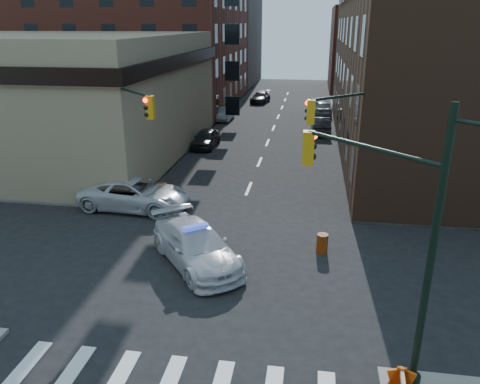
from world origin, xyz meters
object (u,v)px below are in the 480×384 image
(pedestrian_a, at_px, (76,185))
(barrel_road, at_px, (322,244))
(pedestrian_b, at_px, (85,185))
(police_car, at_px, (196,246))
(parked_car_wnear, at_px, (206,138))
(barricade_nw_a, at_px, (113,188))
(pickup, at_px, (135,194))
(parked_car_enear, at_px, (321,125))
(barrel_bank, at_px, (162,193))
(parked_car_wfar, at_px, (225,114))

(pedestrian_a, xyz_separation_m, barrel_road, (13.77, -4.05, -0.68))
(pedestrian_a, relative_size, pedestrian_b, 0.98)
(police_car, distance_m, parked_car_wnear, 20.01)
(pedestrian_a, height_order, barricade_nw_a, pedestrian_a)
(pickup, xyz_separation_m, parked_car_wnear, (0.88, 13.94, -0.10))
(police_car, bearing_deg, pedestrian_b, 105.47)
(parked_car_enear, relative_size, barricade_nw_a, 3.51)
(barrel_road, xyz_separation_m, barrel_bank, (-9.04, 4.88, 0.12))
(parked_car_wfar, xyz_separation_m, parked_car_enear, (9.95, -4.82, 0.11))
(parked_car_wfar, distance_m, parked_car_enear, 11.06)
(police_car, xyz_separation_m, barricade_nw_a, (-6.72, 6.94, -0.19))
(barricade_nw_a, bearing_deg, pedestrian_a, -137.85)
(parked_car_wnear, bearing_deg, barricade_nw_a, -99.60)
(pickup, distance_m, pedestrian_b, 3.00)
(parked_car_wfar, distance_m, barricade_nw_a, 24.23)
(police_car, distance_m, parked_car_wfar, 31.40)
(police_car, bearing_deg, pedestrian_a, 107.37)
(police_car, height_order, barricade_nw_a, police_car)
(pickup, xyz_separation_m, pedestrian_b, (-2.97, 0.20, 0.31))
(parked_car_wfar, relative_size, barrel_bank, 3.49)
(parked_car_enear, bearing_deg, barricade_nw_a, 55.19)
(parked_car_enear, xyz_separation_m, pedestrian_b, (-13.30, -20.39, 0.38))
(police_car, xyz_separation_m, parked_car_wnear, (-4.00, 19.61, -0.10))
(police_car, distance_m, pedestrian_b, 9.80)
(police_car, distance_m, parked_car_enear, 26.81)
(police_car, xyz_separation_m, barrel_road, (5.35, 1.82, -0.39))
(parked_car_enear, relative_size, barrel_bank, 4.09)
(pickup, bearing_deg, police_car, -135.37)
(pickup, height_order, pedestrian_b, pedestrian_b)
(parked_car_wnear, bearing_deg, police_car, -75.95)
(barrel_road, bearing_deg, barricade_nw_a, 156.98)
(parked_car_wfar, relative_size, parked_car_enear, 0.85)
(parked_car_wnear, distance_m, barrel_road, 20.10)
(pickup, xyz_separation_m, parked_car_wfar, (0.38, 25.41, -0.18))
(parked_car_enear, height_order, barrel_road, parked_car_enear)
(police_car, height_order, barrel_bank, police_car)
(parked_car_wnear, height_order, barricade_nw_a, parked_car_wnear)
(parked_car_wnear, height_order, barrel_bank, parked_car_wnear)
(parked_car_wnear, distance_m, barricade_nw_a, 12.95)
(parked_car_wnear, height_order, pedestrian_b, pedestrian_b)
(parked_car_enear, xyz_separation_m, barricade_nw_a, (-12.17, -19.31, -0.12))
(police_car, bearing_deg, parked_car_wfar, 60.46)
(parked_car_enear, distance_m, barricade_nw_a, 22.82)
(parked_car_enear, distance_m, pedestrian_a, 24.66)
(pedestrian_b, height_order, barricade_nw_a, pedestrian_b)
(parked_car_wfar, bearing_deg, pickup, -87.77)
(parked_car_wfar, xyz_separation_m, barrel_bank, (0.81, -24.38, -0.09))
(barrel_road, bearing_deg, pickup, 159.39)
(police_car, bearing_deg, parked_car_enear, 40.48)
(police_car, relative_size, pedestrian_a, 2.92)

